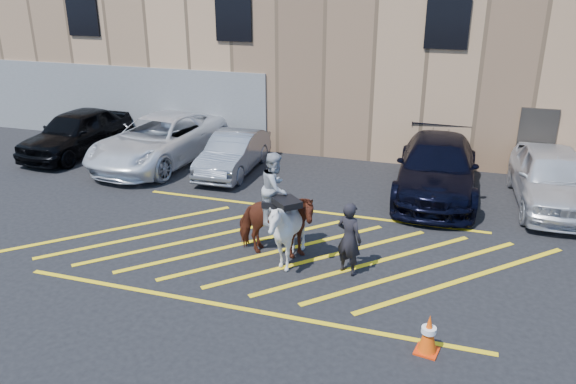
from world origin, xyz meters
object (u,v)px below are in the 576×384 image
(car_silver_sedan, at_px, (233,153))
(traffic_cone, at_px, (428,334))
(car_white_pickup, at_px, (160,140))
(handler, at_px, (349,238))
(saddled_white, at_px, (287,230))
(car_blue_suv, at_px, (437,167))
(car_black_suv, at_px, (77,132))
(car_white_suv, at_px, (552,178))
(mounted_bay, at_px, (275,216))

(car_silver_sedan, height_order, traffic_cone, car_silver_sedan)
(car_white_pickup, relative_size, traffic_cone, 7.84)
(handler, xyz_separation_m, saddled_white, (-1.35, -0.08, 0.03))
(car_blue_suv, bearing_deg, handler, -106.89)
(car_black_suv, relative_size, saddled_white, 2.27)
(car_silver_sedan, distance_m, saddled_white, 6.50)
(car_silver_sedan, bearing_deg, car_white_suv, -1.75)
(car_black_suv, bearing_deg, car_white_suv, 2.99)
(mounted_bay, bearing_deg, car_white_pickup, 138.16)
(car_white_suv, xyz_separation_m, saddled_white, (-5.88, -5.45, 0.04))
(car_blue_suv, bearing_deg, saddled_white, -118.92)
(car_blue_suv, distance_m, handler, 5.58)
(car_black_suv, height_order, car_white_suv, car_white_suv)
(car_silver_sedan, height_order, car_blue_suv, car_blue_suv)
(car_white_pickup, height_order, car_white_suv, car_white_suv)
(car_white_suv, bearing_deg, mounted_bay, -144.00)
(handler, bearing_deg, saddled_white, 27.53)
(mounted_bay, distance_m, saddled_white, 0.52)
(car_blue_suv, distance_m, car_white_suv, 3.07)
(car_silver_sedan, xyz_separation_m, traffic_cone, (6.74, -7.65, -0.27))
(car_black_suv, bearing_deg, traffic_cone, -27.80)
(car_black_suv, xyz_separation_m, traffic_cone, (12.80, -7.83, -0.42))
(car_white_suv, height_order, saddled_white, saddled_white)
(car_white_pickup, bearing_deg, car_blue_suv, 4.60)
(car_white_pickup, bearing_deg, car_silver_sedan, 2.24)
(handler, xyz_separation_m, traffic_cone, (1.85, -2.28, -0.45))
(car_blue_suv, height_order, traffic_cone, car_blue_suv)
(car_white_suv, bearing_deg, handler, -133.49)
(car_silver_sedan, xyz_separation_m, handler, (4.89, -5.37, 0.18))
(saddled_white, bearing_deg, car_black_suv, 149.65)
(car_silver_sedan, xyz_separation_m, car_white_suv, (9.43, -0.00, 0.17))
(car_white_pickup, relative_size, saddled_white, 2.81)
(car_black_suv, xyz_separation_m, handler, (10.95, -5.55, 0.02))
(car_black_suv, relative_size, car_silver_sedan, 1.20)
(mounted_bay, bearing_deg, saddled_white, -40.40)
(car_black_suv, distance_m, saddled_white, 11.13)
(car_white_pickup, xyz_separation_m, car_silver_sedan, (2.73, -0.16, -0.16))
(car_white_pickup, bearing_deg, handler, -30.40)
(car_white_pickup, distance_m, car_silver_sedan, 2.74)
(car_blue_suv, height_order, handler, handler)
(handler, height_order, traffic_cone, handler)
(car_black_suv, relative_size, mounted_bay, 1.87)
(car_silver_sedan, relative_size, car_blue_suv, 0.70)
(car_black_suv, distance_m, traffic_cone, 15.01)
(handler, bearing_deg, mounted_bay, 16.16)
(car_white_pickup, xyz_separation_m, car_blue_suv, (9.10, -0.15, 0.00))
(car_white_suv, bearing_deg, traffic_cone, -112.65)
(car_black_suv, height_order, car_white_pickup, car_white_pickup)
(car_white_suv, bearing_deg, car_blue_suv, 176.51)
(handler, distance_m, saddled_white, 1.35)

